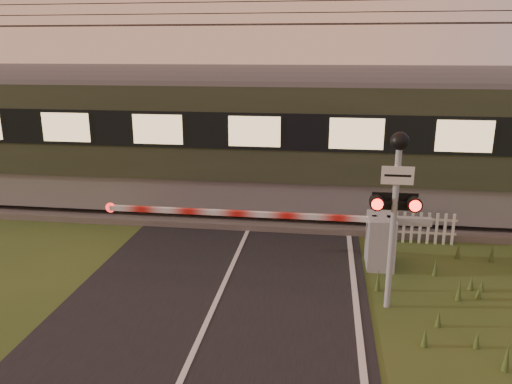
# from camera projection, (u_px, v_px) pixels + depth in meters

# --- Properties ---
(ground) EXTENTS (160.00, 160.00, 0.00)m
(ground) POSITION_uv_depth(u_px,v_px,m) (207.00, 323.00, 9.16)
(ground) COLOR #31491C
(ground) RESTS_ON ground
(road) EXTENTS (6.00, 140.00, 0.03)m
(road) POSITION_uv_depth(u_px,v_px,m) (205.00, 329.00, 8.93)
(road) COLOR black
(road) RESTS_ON ground
(track_bed) EXTENTS (140.00, 3.40, 0.39)m
(track_bed) POSITION_uv_depth(u_px,v_px,m) (256.00, 210.00, 15.33)
(track_bed) COLOR #47423D
(track_bed) RESTS_ON ground
(overhead_wires) EXTENTS (120.00, 0.62, 0.62)m
(overhead_wires) POSITION_uv_depth(u_px,v_px,m) (256.00, 16.00, 13.77)
(overhead_wires) COLOR black
(overhead_wires) RESTS_ON ground
(boom_gate) EXTENTS (7.70, 0.93, 1.23)m
(boom_gate) POSITION_uv_depth(u_px,v_px,m) (364.00, 237.00, 11.48)
(boom_gate) COLOR gray
(boom_gate) RESTS_ON ground
(crossing_signal) EXTENTS (0.88, 0.36, 3.44)m
(crossing_signal) POSITION_uv_depth(u_px,v_px,m) (396.00, 190.00, 9.08)
(crossing_signal) COLOR gray
(crossing_signal) RESTS_ON ground
(picket_fence) EXTENTS (2.23, 0.07, 0.83)m
(picket_fence) POSITION_uv_depth(u_px,v_px,m) (412.00, 227.00, 12.84)
(picket_fence) COLOR silver
(picket_fence) RESTS_ON ground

